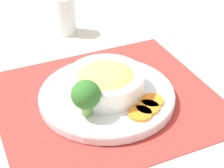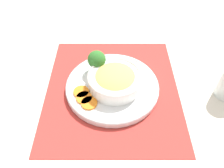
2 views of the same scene
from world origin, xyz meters
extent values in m
plane|color=beige|center=(0.00, 0.00, 0.00)|extent=(4.00, 4.00, 0.00)
cube|color=#B2332D|center=(0.00, 0.00, 0.00)|extent=(0.52, 0.47, 0.00)
cylinder|color=silver|center=(0.00, 0.00, 0.01)|extent=(0.30, 0.30, 0.02)
torus|color=silver|center=(0.00, 0.00, 0.02)|extent=(0.30, 0.30, 0.01)
cylinder|color=white|center=(0.00, -0.01, 0.04)|extent=(0.17, 0.17, 0.04)
torus|color=white|center=(0.00, -0.01, 0.06)|extent=(0.17, 0.17, 0.01)
ellipsoid|color=#E0B75B|center=(0.00, -0.01, 0.05)|extent=(0.14, 0.14, 0.05)
cylinder|color=#84AD5B|center=(0.06, 0.06, 0.03)|extent=(0.02, 0.02, 0.03)
sphere|color=#2D6B28|center=(0.06, 0.06, 0.07)|extent=(0.06, 0.06, 0.06)
sphere|color=#2D6B28|center=(0.04, 0.06, 0.07)|extent=(0.03, 0.03, 0.03)
sphere|color=#2D6B28|center=(0.07, 0.05, 0.07)|extent=(0.02, 0.02, 0.02)
cylinder|color=orange|center=(-0.04, 0.09, 0.02)|extent=(0.05, 0.05, 0.01)
cylinder|color=orange|center=(-0.06, 0.08, 0.02)|extent=(0.05, 0.05, 0.01)
cylinder|color=orange|center=(-0.08, 0.06, 0.02)|extent=(0.05, 0.05, 0.01)
cylinder|color=silver|center=(0.02, -0.36, 0.05)|extent=(0.07, 0.07, 0.11)
cylinder|color=silver|center=(0.02, -0.36, 0.04)|extent=(0.06, 0.06, 0.07)
camera|label=1|loc=(0.19, 0.63, 0.49)|focal=60.00mm
camera|label=2|loc=(-0.46, -0.05, 0.54)|focal=35.00mm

